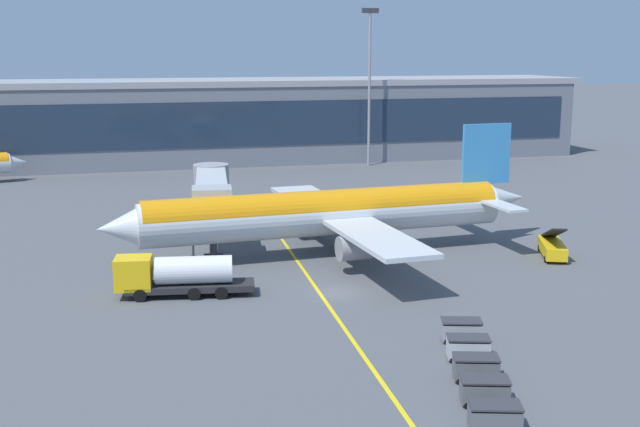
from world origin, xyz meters
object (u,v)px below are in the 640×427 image
(baggage_cart_2, at_px, (476,367))
(fuel_tanker, at_px, (175,275))
(baggage_cart_3, at_px, (468,347))
(main_airliner, at_px, (328,212))
(baggage_cart_1, at_px, (485,390))
(baggage_cart_0, at_px, (495,417))
(baggage_cart_4, at_px, (461,330))
(belt_loader, at_px, (552,247))

(baggage_cart_2, bearing_deg, fuel_tanker, 126.74)
(baggage_cart_3, bearing_deg, main_airliner, 93.39)
(baggage_cart_1, bearing_deg, fuel_tanker, 121.48)
(baggage_cart_0, xyz_separation_m, baggage_cart_4, (3.78, 12.23, 0.00))
(belt_loader, relative_size, baggage_cart_4, 2.31)
(fuel_tanker, bearing_deg, baggage_cart_2, -53.26)
(baggage_cart_1, bearing_deg, baggage_cart_2, 72.81)
(fuel_tanker, xyz_separation_m, baggage_cart_0, (13.80, -27.13, -0.96))
(baggage_cart_0, distance_m, baggage_cart_3, 9.60)
(baggage_cart_2, bearing_deg, baggage_cart_3, 72.81)
(baggage_cart_0, xyz_separation_m, baggage_cart_3, (2.84, 9.17, 0.00))
(belt_loader, bearing_deg, main_airliner, 163.35)
(baggage_cart_0, bearing_deg, fuel_tanker, 116.95)
(belt_loader, relative_size, baggage_cart_3, 2.31)
(fuel_tanker, xyz_separation_m, baggage_cart_4, (17.58, -14.91, -0.96))
(main_airliner, xyz_separation_m, baggage_cart_3, (1.61, -27.24, -3.35))
(fuel_tanker, distance_m, baggage_cart_0, 30.46)
(baggage_cart_2, relative_size, baggage_cart_3, 1.00)
(baggage_cart_2, bearing_deg, main_airliner, 91.26)
(belt_loader, distance_m, baggage_cart_0, 37.16)
(baggage_cart_1, relative_size, baggage_cart_3, 1.00)
(main_airliner, distance_m, baggage_cart_0, 36.59)
(main_airliner, bearing_deg, baggage_cart_4, -83.96)
(fuel_tanker, relative_size, baggage_cart_4, 3.70)
(fuel_tanker, height_order, baggage_cart_4, fuel_tanker)
(belt_loader, xyz_separation_m, baggage_cart_3, (-18.57, -21.21, -0.21))
(fuel_tanker, xyz_separation_m, belt_loader, (35.20, 3.24, -0.76))
(baggage_cart_2, bearing_deg, belt_loader, 51.19)
(baggage_cart_3, xyz_separation_m, baggage_cart_4, (0.95, 3.06, 0.00))
(baggage_cart_3, bearing_deg, fuel_tanker, 132.80)
(baggage_cart_0, bearing_deg, main_airliner, 88.08)
(baggage_cart_2, height_order, baggage_cart_3, same)
(baggage_cart_3, relative_size, baggage_cart_4, 1.00)
(baggage_cart_0, bearing_deg, baggage_cart_3, 72.81)
(baggage_cart_1, distance_m, baggage_cart_3, 6.40)
(main_airliner, bearing_deg, baggage_cart_3, -86.61)
(baggage_cart_1, distance_m, baggage_cart_2, 3.20)
(main_airliner, relative_size, baggage_cart_2, 14.15)
(fuel_tanker, xyz_separation_m, baggage_cart_2, (15.69, -21.02, -0.96))
(main_airliner, bearing_deg, fuel_tanker, -148.29)
(main_airliner, height_order, baggage_cart_0, main_airliner)
(main_airliner, relative_size, baggage_cart_0, 14.15)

